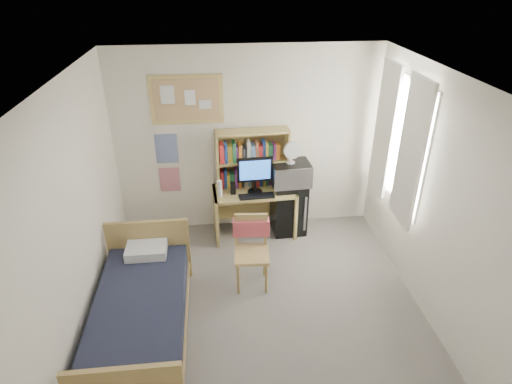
{
  "coord_description": "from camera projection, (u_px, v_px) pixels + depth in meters",
  "views": [
    {
      "loc": [
        -0.44,
        -3.39,
        3.48
      ],
      "look_at": [
        0.03,
        1.2,
        1.0
      ],
      "focal_mm": 30.0,
      "sensor_mm": 36.0,
      "label": 1
    }
  ],
  "objects": [
    {
      "name": "hutch",
      "position": [
        252.0,
        159.0,
        5.84
      ],
      "size": [
        1.01,
        0.31,
        0.81
      ],
      "primitive_type": "cube",
      "rotation": [
        0.0,
        0.0,
        0.06
      ],
      "color": "tan",
      "rests_on": "desk"
    },
    {
      "name": "bulletin_board",
      "position": [
        187.0,
        100.0,
        5.5
      ],
      "size": [
        0.94,
        0.03,
        0.64
      ],
      "primitive_type": "cube",
      "color": "tan",
      "rests_on": "wall_back"
    },
    {
      "name": "wall_back",
      "position": [
        247.0,
        142.0,
        5.88
      ],
      "size": [
        3.6,
        0.04,
        2.6
      ],
      "primitive_type": "cube",
      "color": "white",
      "rests_on": "floor"
    },
    {
      "name": "desk",
      "position": [
        254.0,
        212.0,
        6.07
      ],
      "size": [
        1.16,
        0.63,
        0.71
      ],
      "primitive_type": "cube",
      "rotation": [
        0.0,
        0.0,
        0.06
      ],
      "color": "tan",
      "rests_on": "floor"
    },
    {
      "name": "desk_fan",
      "position": [
        291.0,
        153.0,
        5.72
      ],
      "size": [
        0.25,
        0.25,
        0.29
      ],
      "primitive_type": "cylinder",
      "rotation": [
        0.0,
        0.0,
        0.06
      ],
      "color": "silver",
      "rests_on": "microwave"
    },
    {
      "name": "curtain_right",
      "position": [
        384.0,
        129.0,
        5.45
      ],
      "size": [
        0.04,
        0.55,
        1.7
      ],
      "primitive_type": "cube",
      "color": "white",
      "rests_on": "wall_right"
    },
    {
      "name": "poster_wave",
      "position": [
        167.0,
        149.0,
        5.79
      ],
      "size": [
        0.3,
        0.01,
        0.42
      ],
      "primitive_type": "cube",
      "color": "#254097",
      "rests_on": "wall_back"
    },
    {
      "name": "window_unit",
      "position": [
        399.0,
        141.0,
        5.1
      ],
      "size": [
        0.1,
        1.4,
        1.7
      ],
      "primitive_type": "cube",
      "color": "white",
      "rests_on": "wall_right"
    },
    {
      "name": "desk_chair",
      "position": [
        252.0,
        254.0,
        5.04
      ],
      "size": [
        0.47,
        0.47,
        0.89
      ],
      "primitive_type": "cube",
      "rotation": [
        0.0,
        0.0,
        -0.06
      ],
      "color": "tan",
      "rests_on": "floor"
    },
    {
      "name": "floor",
      "position": [
        264.0,
        325.0,
        4.66
      ],
      "size": [
        3.6,
        4.2,
        0.02
      ],
      "primitive_type": "cube",
      "color": "slate",
      "rests_on": "ground"
    },
    {
      "name": "bed",
      "position": [
        141.0,
        318.0,
        4.39
      ],
      "size": [
        0.94,
        1.85,
        0.51
      ],
      "primitive_type": "cube",
      "rotation": [
        0.0,
        0.0,
        0.01
      ],
      "color": "black",
      "rests_on": "floor"
    },
    {
      "name": "mini_fridge",
      "position": [
        289.0,
        206.0,
        6.13
      ],
      "size": [
        0.49,
        0.49,
        0.78
      ],
      "primitive_type": "cube",
      "rotation": [
        0.0,
        0.0,
        0.06
      ],
      "color": "black",
      "rests_on": "floor"
    },
    {
      "name": "pillow",
      "position": [
        146.0,
        250.0,
        4.9
      ],
      "size": [
        0.46,
        0.32,
        0.11
      ],
      "primitive_type": "cube",
      "rotation": [
        0.0,
        0.0,
        0.01
      ],
      "color": "silver",
      "rests_on": "bed"
    },
    {
      "name": "microwave",
      "position": [
        290.0,
        173.0,
        5.86
      ],
      "size": [
        0.55,
        0.43,
        0.3
      ],
      "primitive_type": "cube",
      "rotation": [
        0.0,
        0.0,
        0.06
      ],
      "color": "silver",
      "rests_on": "mini_fridge"
    },
    {
      "name": "wall_left",
      "position": [
        69.0,
        235.0,
        3.88
      ],
      "size": [
        0.04,
        4.2,
        2.6
      ],
      "primitive_type": "cube",
      "color": "white",
      "rests_on": "floor"
    },
    {
      "name": "ceiling",
      "position": [
        267.0,
        87.0,
        3.42
      ],
      "size": [
        3.6,
        4.2,
        0.02
      ],
      "primitive_type": "cube",
      "color": "white",
      "rests_on": "wall_back"
    },
    {
      "name": "speaker_left",
      "position": [
        233.0,
        188.0,
        5.77
      ],
      "size": [
        0.07,
        0.07,
        0.17
      ],
      "primitive_type": "cube",
      "rotation": [
        0.0,
        0.0,
        0.06
      ],
      "color": "black",
      "rests_on": "desk"
    },
    {
      "name": "wall_right",
      "position": [
        447.0,
        214.0,
        4.2
      ],
      "size": [
        0.04,
        4.2,
        2.6
      ],
      "primitive_type": "cube",
      "color": "white",
      "rests_on": "floor"
    },
    {
      "name": "curtain_left",
      "position": [
        411.0,
        154.0,
        4.75
      ],
      "size": [
        0.04,
        0.55,
        1.7
      ],
      "primitive_type": "cube",
      "color": "white",
      "rests_on": "wall_right"
    },
    {
      "name": "keyboard",
      "position": [
        257.0,
        196.0,
        5.72
      ],
      "size": [
        0.48,
        0.18,
        0.02
      ],
      "primitive_type": "cube",
      "rotation": [
        0.0,
        0.0,
        0.06
      ],
      "color": "black",
      "rests_on": "desk"
    },
    {
      "name": "monitor",
      "position": [
        255.0,
        175.0,
        5.73
      ],
      "size": [
        0.48,
        0.06,
        0.51
      ],
      "primitive_type": "cube",
      "rotation": [
        0.0,
        0.0,
        0.06
      ],
      "color": "black",
      "rests_on": "desk"
    },
    {
      "name": "speaker_right",
      "position": [
        276.0,
        185.0,
        5.85
      ],
      "size": [
        0.07,
        0.07,
        0.15
      ],
      "primitive_type": "cube",
      "rotation": [
        0.0,
        0.0,
        0.06
      ],
      "color": "black",
      "rests_on": "desk"
    },
    {
      "name": "water_bottle",
      "position": [
        220.0,
        189.0,
        5.69
      ],
      "size": [
        0.07,
        0.07,
        0.23
      ],
      "primitive_type": "cylinder",
      "rotation": [
        0.0,
        0.0,
        0.06
      ],
      "color": "silver",
      "rests_on": "desk"
    },
    {
      "name": "hoodie",
      "position": [
        251.0,
        227.0,
        5.1
      ],
      "size": [
        0.44,
        0.16,
        0.21
      ],
      "primitive_type": "cube",
      "rotation": [
        0.0,
        0.0,
        -0.06
      ],
      "color": "#D55159",
      "rests_on": "desk_chair"
    },
    {
      "name": "poster_japan",
      "position": [
        170.0,
        180.0,
        6.02
      ],
      "size": [
        0.28,
        0.01,
        0.36
      ],
      "primitive_type": "cube",
      "color": "#C3223C",
      "rests_on": "wall_back"
    }
  ]
}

